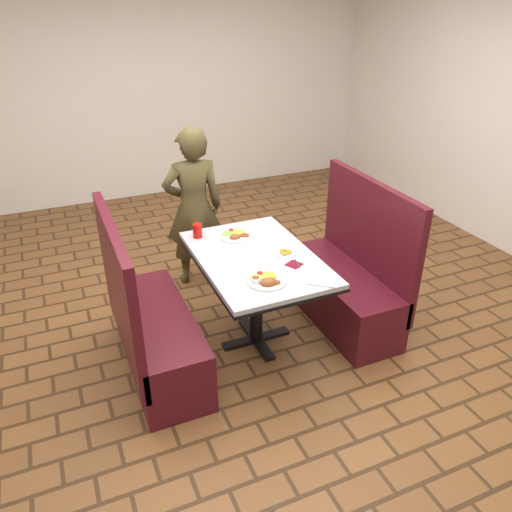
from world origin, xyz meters
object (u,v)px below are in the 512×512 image
booth_bench_right (346,283)px  red_tumbler (197,231)px  dining_table (256,268)px  far_dinner_plate (236,234)px  booth_bench_left (151,330)px  diner_person (194,208)px  plantain_plate (285,253)px  near_dinner_plate (266,278)px

booth_bench_right → red_tumbler: booth_bench_right is taller
red_tumbler → booth_bench_right: bearing=-23.1°
dining_table → far_dinner_plate: (-0.01, 0.36, 0.12)m
booth_bench_left → booth_bench_right: 1.60m
dining_table → diner_person: bearing=96.8°
dining_table → red_tumbler: red_tumbler is taller
booth_bench_right → dining_table: bearing=180.0°
booth_bench_right → plantain_plate: size_ratio=7.53×
dining_table → near_dinner_plate: bearing=-103.0°
far_dinner_plate → red_tumbler: (-0.28, 0.11, 0.03)m
diner_person → near_dinner_plate: diner_person is taller
dining_table → booth_bench_right: bearing=0.0°
booth_bench_left → plantain_plate: (1.00, -0.05, 0.43)m
diner_person → booth_bench_right: bearing=136.3°
booth_bench_left → diner_person: bearing=58.5°
near_dinner_plate → red_tumbler: red_tumbler is taller
booth_bench_right → far_dinner_plate: 0.99m
diner_person → plantain_plate: 1.19m
booth_bench_right → diner_person: size_ratio=0.83×
diner_person → far_dinner_plate: 0.75m
booth_bench_right → diner_person: 1.49m
dining_table → plantain_plate: 0.24m
dining_table → booth_bench_left: (-0.80, 0.00, -0.32)m
dining_table → booth_bench_left: bearing=180.0°
booth_bench_right → red_tumbler: size_ratio=11.08×
booth_bench_left → red_tumbler: bearing=42.3°
booth_bench_left → red_tumbler: (0.51, 0.46, 0.47)m
booth_bench_left → near_dinner_plate: (0.72, -0.36, 0.45)m
booth_bench_right → plantain_plate: booth_bench_right is taller
diner_person → dining_table: bearing=102.7°
booth_bench_left → plantain_plate: 1.09m
far_dinner_plate → red_tumbler: red_tumbler is taller
dining_table → booth_bench_right: (0.80, 0.00, -0.32)m
near_dinner_plate → far_dinner_plate: size_ratio=1.02×
plantain_plate → red_tumbler: size_ratio=1.47×
diner_person → far_dinner_plate: (0.12, -0.74, 0.05)m
dining_table → far_dinner_plate: far_dinner_plate is taller
diner_person → red_tumbler: (-0.16, -0.63, 0.08)m
far_dinner_plate → booth_bench_left: bearing=-155.6°
plantain_plate → red_tumbler: 0.72m
booth_bench_left → red_tumbler: size_ratio=11.08×
near_dinner_plate → far_dinner_plate: near_dinner_plate is taller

